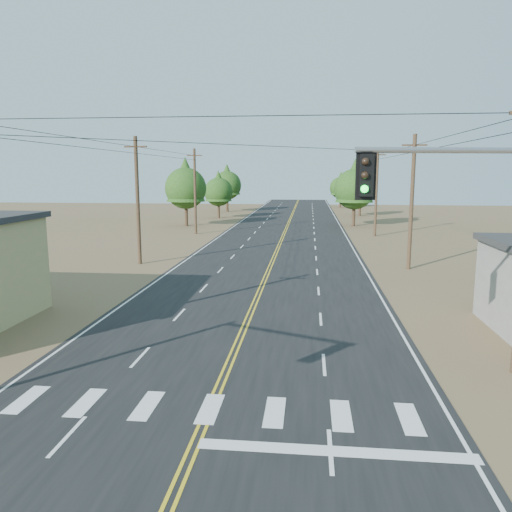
# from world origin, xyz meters

# --- Properties ---
(road) EXTENTS (15.00, 200.00, 0.02)m
(road) POSITION_xyz_m (0.00, 30.00, 0.01)
(road) COLOR black
(road) RESTS_ON ground
(utility_pole_left_mid) EXTENTS (1.80, 0.30, 10.00)m
(utility_pole_left_mid) POSITION_xyz_m (-10.50, 32.00, 5.12)
(utility_pole_left_mid) COLOR #4C3826
(utility_pole_left_mid) RESTS_ON ground
(utility_pole_left_far) EXTENTS (1.80, 0.30, 10.00)m
(utility_pole_left_far) POSITION_xyz_m (-10.50, 52.00, 5.12)
(utility_pole_left_far) COLOR #4C3826
(utility_pole_left_far) RESTS_ON ground
(utility_pole_right_mid) EXTENTS (1.80, 0.30, 10.00)m
(utility_pole_right_mid) POSITION_xyz_m (10.50, 32.00, 5.12)
(utility_pole_right_mid) COLOR #4C3826
(utility_pole_right_mid) RESTS_ON ground
(utility_pole_right_far) EXTENTS (1.80, 0.30, 10.00)m
(utility_pole_right_far) POSITION_xyz_m (10.50, 52.00, 5.12)
(utility_pole_right_far) COLOR #4C3826
(utility_pole_right_far) RESTS_ON ground
(signal_mast_right) EXTENTS (6.93, 1.73, 8.08)m
(signal_mast_right) POSITION_xyz_m (9.00, 9.60, 5.49)
(signal_mast_right) COLOR gray
(signal_mast_right) RESTS_ON ground
(tree_left_near) EXTENTS (5.60, 5.60, 9.33)m
(tree_left_near) POSITION_xyz_m (-13.81, 60.72, 5.71)
(tree_left_near) COLOR #3F2D1E
(tree_left_near) RESTS_ON ground
(tree_left_mid) EXTENTS (4.56, 4.56, 7.60)m
(tree_left_mid) POSITION_xyz_m (-11.57, 73.19, 4.65)
(tree_left_mid) COLOR #3F2D1E
(tree_left_mid) RESTS_ON ground
(tree_left_far) EXTENTS (5.33, 5.33, 8.88)m
(tree_left_far) POSITION_xyz_m (-12.40, 86.64, 5.43)
(tree_left_far) COLOR #3F2D1E
(tree_left_far) RESTS_ON ground
(tree_right_near) EXTENTS (5.46, 5.46, 9.11)m
(tree_right_near) POSITION_xyz_m (9.00, 62.94, 5.57)
(tree_right_near) COLOR #3F2D1E
(tree_right_near) RESTS_ON ground
(tree_right_mid) EXTENTS (4.35, 4.35, 7.24)m
(tree_right_mid) POSITION_xyz_m (11.47, 79.92, 4.43)
(tree_right_mid) COLOR #3F2D1E
(tree_right_mid) RESTS_ON ground
(tree_right_far) EXTENTS (4.48, 4.48, 7.47)m
(tree_right_far) POSITION_xyz_m (9.39, 100.09, 4.57)
(tree_right_far) COLOR #3F2D1E
(tree_right_far) RESTS_ON ground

